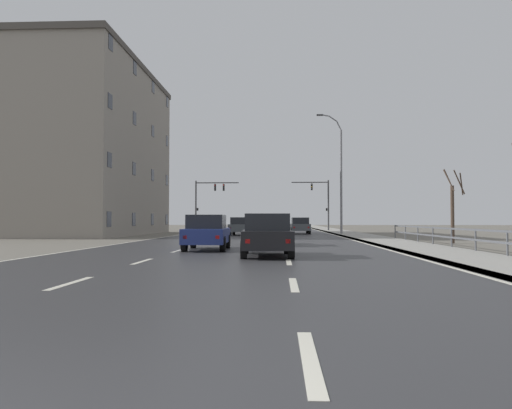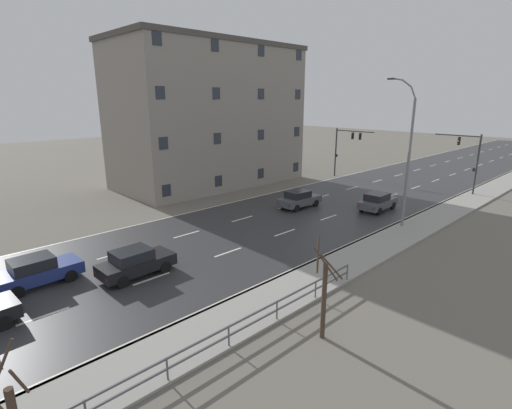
% 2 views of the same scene
% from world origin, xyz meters
% --- Properties ---
extents(ground_plane, '(160.00, 160.00, 0.12)m').
position_xyz_m(ground_plane, '(0.00, 48.00, -0.06)').
color(ground_plane, '#666056').
extents(road_asphalt_strip, '(14.00, 120.00, 0.03)m').
position_xyz_m(road_asphalt_strip, '(0.00, 60.00, 0.01)').
color(road_asphalt_strip, '#303033').
rests_on(road_asphalt_strip, ground).
extents(sidewalk_right, '(3.00, 120.00, 0.12)m').
position_xyz_m(sidewalk_right, '(8.43, 60.00, 0.06)').
color(sidewalk_right, gray).
rests_on(sidewalk_right, ground).
extents(guardrail, '(0.07, 27.48, 1.00)m').
position_xyz_m(guardrail, '(9.85, 17.29, 0.71)').
color(guardrail, '#515459').
rests_on(guardrail, ground).
extents(street_lamp_midground, '(2.28, 0.24, 10.98)m').
position_xyz_m(street_lamp_midground, '(7.47, 41.91, 5.40)').
color(street_lamp_midground, slate).
rests_on(street_lamp_midground, ground).
extents(traffic_signal_right, '(4.50, 0.36, 6.13)m').
position_xyz_m(traffic_signal_right, '(7.13, 56.75, 3.99)').
color(traffic_signal_right, '#38383A').
rests_on(traffic_signal_right, ground).
extents(traffic_signal_left, '(5.19, 0.36, 6.00)m').
position_xyz_m(traffic_signal_left, '(-6.62, 55.21, 4.13)').
color(traffic_signal_left, '#38383A').
rests_on(traffic_signal_left, ground).
extents(car_far_left, '(1.98, 4.17, 1.57)m').
position_xyz_m(car_far_left, '(-1.36, 40.40, 0.80)').
color(car_far_left, '#474C51').
rests_on(car_far_left, ground).
extents(car_distant, '(1.93, 4.15, 1.57)m').
position_xyz_m(car_distant, '(3.99, 44.64, 0.80)').
color(car_distant, '#474C51').
rests_on(car_distant, ground).
extents(car_far_right, '(1.92, 4.14, 1.57)m').
position_xyz_m(car_far_right, '(-1.18, 18.99, 0.80)').
color(car_far_right, navy).
rests_on(car_far_right, ground).
extents(car_near_left, '(1.93, 4.15, 1.57)m').
position_xyz_m(car_near_left, '(1.36, 23.22, 0.80)').
color(car_near_left, black).
rests_on(car_near_left, ground).
extents(brick_building, '(10.56, 20.94, 15.37)m').
position_xyz_m(brick_building, '(-15.46, 41.30, 7.70)').
color(brick_building, gray).
rests_on(brick_building, ground).
extents(bare_tree_mid, '(1.19, 0.95, 4.29)m').
position_xyz_m(bare_tree_mid, '(11.97, 25.94, 1.99)').
color(bare_tree_mid, '#423328').
rests_on(bare_tree_mid, ground).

